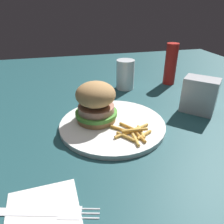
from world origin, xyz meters
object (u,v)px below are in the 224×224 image
object	(u,v)px
napkin	(43,212)
napkin_dispenser	(199,95)
fries_pile	(133,132)
drink_glass	(125,76)
plate	(112,124)
ketchup_bottle	(171,64)
sandwich	(96,102)
fork	(44,211)

from	to	relation	value
napkin	napkin_dispenser	world-z (taller)	napkin_dispenser
fries_pile	drink_glass	distance (m)	0.32
plate	napkin	xyz separation A→B (m)	(0.16, 0.22, -0.01)
drink_glass	ketchup_bottle	xyz separation A→B (m)	(-0.18, -0.01, 0.03)
plate	sandwich	distance (m)	0.07
fries_pile	napkin_dispenser	world-z (taller)	napkin_dispenser
napkin	napkin_dispenser	distance (m)	0.49
fork	napkin_dispenser	size ratio (longest dim) A/B	1.72
sandwich	drink_glass	distance (m)	0.27
plate	napkin_dispenser	bearing A→B (deg)	-174.75
plate	drink_glass	bearing A→B (deg)	-113.86
drink_glass	ketchup_bottle	world-z (taller)	ketchup_bottle
fries_pile	fork	distance (m)	0.25
sandwich	fries_pile	world-z (taller)	sandwich
napkin_dispenser	drink_glass	bearing A→B (deg)	-11.87
plate	drink_glass	xyz separation A→B (m)	(-0.11, -0.25, 0.04)
plate	fork	size ratio (longest dim) A/B	1.56
drink_glass	ketchup_bottle	bearing A→B (deg)	-177.42
plate	napkin_dispenser	size ratio (longest dim) A/B	2.67
drink_glass	napkin_dispenser	bearing A→B (deg)	123.58
fries_pile	fork	xyz separation A→B (m)	(0.20, 0.16, -0.01)
fries_pile	napkin	xyz separation A→B (m)	(0.20, 0.16, -0.02)
fries_pile	drink_glass	bearing A→B (deg)	-103.59
plate	napkin_dispenser	world-z (taller)	napkin_dispenser
drink_glass	napkin	bearing A→B (deg)	59.78
fries_pile	fork	world-z (taller)	fries_pile
fries_pile	ketchup_bottle	bearing A→B (deg)	-128.51
plate	fries_pile	world-z (taller)	fries_pile
drink_glass	napkin_dispenser	world-z (taller)	drink_glass
sandwich	drink_glass	bearing A→B (deg)	-122.86
plate	fries_pile	distance (m)	0.07
plate	sandwich	world-z (taller)	sandwich
sandwich	ketchup_bottle	world-z (taller)	ketchup_bottle
napkin_dispenser	ketchup_bottle	size ratio (longest dim) A/B	0.66
plate	ketchup_bottle	distance (m)	0.39
fork	drink_glass	size ratio (longest dim) A/B	1.65
fork	ketchup_bottle	size ratio (longest dim) A/B	1.13
drink_glass	fork	bearing A→B (deg)	59.94
napkin	napkin_dispenser	size ratio (longest dim) A/B	1.10
napkin	drink_glass	distance (m)	0.54
fork	napkin	bearing A→B (deg)	-14.90
fries_pile	ketchup_bottle	distance (m)	0.41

